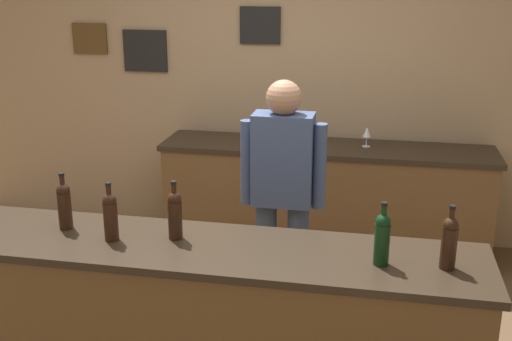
{
  "coord_description": "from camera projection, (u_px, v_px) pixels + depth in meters",
  "views": [
    {
      "loc": [
        0.79,
        -3.14,
        2.22
      ],
      "look_at": [
        0.07,
        0.45,
        1.05
      ],
      "focal_mm": 44.09,
      "sensor_mm": 36.0,
      "label": 1
    }
  ],
  "objects": [
    {
      "name": "wine_bottle_e",
      "position": [
        449.0,
        241.0,
        2.83
      ],
      "size": [
        0.07,
        0.07,
        0.31
      ],
      "color": "black",
      "rests_on": "bar_counter"
    },
    {
      "name": "side_counter",
      "position": [
        325.0,
        199.0,
        5.09
      ],
      "size": [
        2.62,
        0.56,
        0.9
      ],
      "color": "brown",
      "rests_on": "ground_plane"
    },
    {
      "name": "wine_glass_b",
      "position": [
        367.0,
        133.0,
        4.9
      ],
      "size": [
        0.07,
        0.07,
        0.16
      ],
      "color": "silver",
      "rests_on": "side_counter"
    },
    {
      "name": "wine_bottle_b",
      "position": [
        110.0,
        215.0,
        3.13
      ],
      "size": [
        0.07,
        0.07,
        0.31
      ],
      "color": "black",
      "rests_on": "bar_counter"
    },
    {
      "name": "wine_glass_a",
      "position": [
        295.0,
        128.0,
        5.05
      ],
      "size": [
        0.07,
        0.07,
        0.16
      ],
      "color": "silver",
      "rests_on": "side_counter"
    },
    {
      "name": "bar_counter",
      "position": [
        210.0,
        327.0,
        3.24
      ],
      "size": [
        2.74,
        0.6,
        0.92
      ],
      "color": "brown",
      "rests_on": "ground_plane"
    },
    {
      "name": "bartender",
      "position": [
        283.0,
        192.0,
        3.81
      ],
      "size": [
        0.52,
        0.21,
        1.62
      ],
      "color": "#384766",
      "rests_on": "ground_plane"
    },
    {
      "name": "wine_bottle_d",
      "position": [
        382.0,
        237.0,
        2.87
      ],
      "size": [
        0.07,
        0.07,
        0.31
      ],
      "color": "black",
      "rests_on": "bar_counter"
    },
    {
      "name": "wine_bottle_a",
      "position": [
        64.0,
        204.0,
        3.28
      ],
      "size": [
        0.07,
        0.07,
        0.31
      ],
      "color": "black",
      "rests_on": "bar_counter"
    },
    {
      "name": "wine_bottle_c",
      "position": [
        175.0,
        213.0,
        3.15
      ],
      "size": [
        0.07,
        0.07,
        0.31
      ],
      "color": "black",
      "rests_on": "bar_counter"
    },
    {
      "name": "back_wall",
      "position": [
        284.0,
        73.0,
        5.23
      ],
      "size": [
        6.0,
        0.09,
        2.8
      ],
      "color": "tan",
      "rests_on": "ground_plane"
    }
  ]
}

